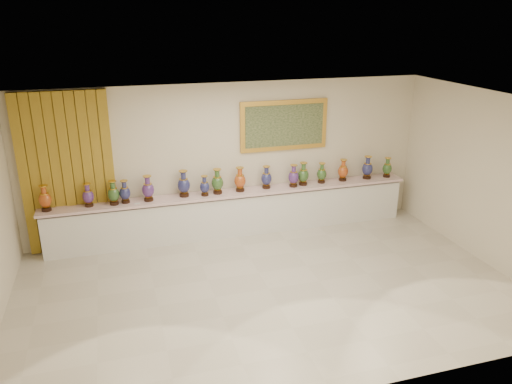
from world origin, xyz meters
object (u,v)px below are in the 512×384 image
counter (234,213)px  vase_1 (88,196)px  vase_0 (45,199)px  vase_2 (113,194)px

counter → vase_1: 2.80m
counter → vase_0: 3.51m
counter → vase_2: 2.37m
vase_0 → counter: bearing=0.5°
vase_0 → vase_1: size_ratio=1.10×
counter → vase_2: vase_2 is taller
vase_2 → vase_0: bearing=179.0°
vase_1 → vase_2: vase_2 is taller
vase_1 → vase_2: 0.45m
counter → vase_2: (-2.28, -0.05, 0.67)m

